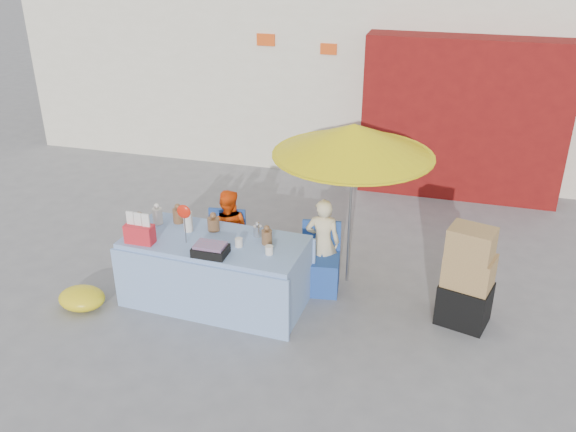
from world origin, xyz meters
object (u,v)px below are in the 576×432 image
(vendor_orange, at_px, (228,231))
(umbrella, at_px, (354,140))
(box_stack, at_px, (467,280))
(chair_right, at_px, (319,271))
(market_table, at_px, (215,270))
(vendor_beige, at_px, (323,243))
(chair_left, at_px, (225,257))

(vendor_orange, distance_m, umbrella, 2.04)
(box_stack, bearing_deg, umbrella, 159.80)
(vendor_orange, relative_size, box_stack, 0.94)
(chair_right, height_order, box_stack, box_stack)
(market_table, height_order, vendor_beige, market_table)
(umbrella, height_order, box_stack, umbrella)
(chair_left, xyz_separation_m, vendor_orange, (0.00, 0.13, 0.31))
(umbrella, bearing_deg, box_stack, -20.20)
(chair_right, height_order, vendor_beige, vendor_beige)
(chair_right, bearing_deg, vendor_orange, 165.82)
(vendor_orange, distance_m, box_stack, 3.02)
(market_table, relative_size, vendor_beige, 1.90)
(vendor_beige, xyz_separation_m, umbrella, (0.30, 0.15, 1.31))
(vendor_orange, bearing_deg, vendor_beige, 171.96)
(market_table, height_order, umbrella, umbrella)
(market_table, distance_m, chair_left, 0.63)
(chair_left, height_order, vendor_beige, vendor_beige)
(box_stack, bearing_deg, vendor_orange, 172.75)
(chair_right, xyz_separation_m, box_stack, (1.75, -0.25, 0.30))
(chair_right, bearing_deg, market_table, -160.42)
(box_stack, bearing_deg, chair_right, 171.96)
(chair_right, height_order, vendor_orange, vendor_orange)
(chair_left, relative_size, umbrella, 0.41)
(chair_left, distance_m, vendor_orange, 0.34)
(vendor_beige, bearing_deg, vendor_orange, -8.04)
(umbrella, xyz_separation_m, box_stack, (1.44, -0.53, -1.33))
(box_stack, bearing_deg, chair_left, 175.30)
(chair_left, xyz_separation_m, chair_right, (1.25, 0.00, 0.00))
(chair_right, xyz_separation_m, umbrella, (0.30, 0.28, 1.64))
(chair_left, bearing_deg, market_table, -87.35)
(chair_left, bearing_deg, vendor_beige, -1.91)
(chair_right, bearing_deg, box_stack, -16.08)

